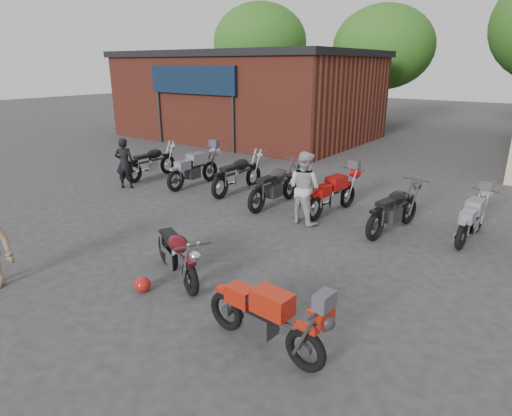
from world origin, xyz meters
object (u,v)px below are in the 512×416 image
Objects in this scene: helmet at (143,284)px; person_dark at (125,163)px; row_bike_3 at (275,183)px; row_bike_1 at (194,167)px; row_bike_6 at (472,217)px; row_bike_0 at (152,160)px; sportbike at (265,314)px; row_bike_4 at (333,192)px; person_light at (304,188)px; vintage_motorcycle at (177,251)px; row_bike_5 at (395,207)px; row_bike_2 at (238,172)px.

person_dark is at bearing 144.45° from helmet.
helmet is at bearing -169.98° from row_bike_3.
row_bike_6 is at bearing -87.31° from row_bike_1.
row_bike_0 is at bearing 96.45° from row_bike_6.
row_bike_4 is at bearing 112.04° from sportbike.
sportbike is 5.01m from person_light.
person_light is 3.71m from row_bike_6.
person_light is at bearing 110.06° from vintage_motorcycle.
row_bike_3 reaches higher than row_bike_4.
row_bike_0 is 1.01× the size of row_bike_5.
person_dark reaches higher than row_bike_2.
row_bike_3 is 4.80m from row_bike_6.
row_bike_2 is at bearing 77.76° from row_bike_3.
row_bike_3 is at bearing -92.69° from row_bike_1.
person_dark is 0.72× the size of row_bike_3.
vintage_motorcycle is 0.81m from helmet.
row_bike_2 is (1.58, 0.24, 0.01)m from row_bike_1.
row_bike_6 is at bearing 77.97° from vintage_motorcycle.
row_bike_1 is at bearing -173.59° from person_dark.
person_dark is at bearing 157.95° from sportbike.
row_bike_0 is 1.13× the size of row_bike_6.
vintage_motorcycle is 0.88× the size of row_bike_3.
row_bike_6 is (3.99, 5.72, 0.41)m from helmet.
person_dark is (-5.65, 3.26, 0.23)m from vintage_motorcycle.
row_bike_1 reaches higher than row_bike_0.
row_bike_4 reaches higher than row_bike_6.
helmet is at bearing -78.01° from vintage_motorcycle.
row_bike_0 reaches higher than row_bike_4.
row_bike_5 is at bearing -91.26° from row_bike_1.
row_bike_6 is at bearing 80.31° from sportbike.
person_dark is 2.11m from row_bike_1.
row_bike_1 reaches higher than vintage_motorcycle.
sportbike is 2.60m from helmet.
sportbike is at bearing 122.85° from person_light.
person_dark is at bearing 118.79° from row_bike_2.
row_bike_4 is at bearing -77.26° from row_bike_3.
sportbike is at bearing -123.85° from row_bike_0.
vintage_motorcycle is 1.03× the size of row_bike_6.
person_dark is at bearing 13.92° from person_light.
person_light is at bearing 149.44° from person_dark.
row_bike_3 is at bearing 99.83° from row_bike_6.
row_bike_4 is (0.77, 5.51, 0.45)m from helmet.
row_bike_4 is (-1.79, 5.56, 0.03)m from sportbike.
helmet is 5.78m from row_bike_5.
row_bike_4 is at bearing -96.78° from person_light.
row_bike_0 is at bearing -113.38° from person_dark.
row_bike_3 reaches higher than row_bike_5.
vintage_motorcycle reaches higher than row_bike_6.
row_bike_5 is (2.46, 5.21, 0.47)m from helmet.
vintage_motorcycle reaches higher than sportbike.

